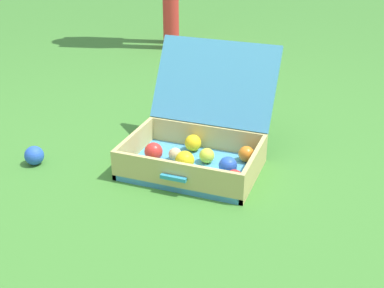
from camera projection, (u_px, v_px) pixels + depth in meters
name	position (u px, v px, depth m)	size (l,w,h in m)	color
ground_plane	(171.00, 174.00, 2.18)	(16.00, 16.00, 0.00)	#3D7A2D
open_suitcase	(199.00, 141.00, 2.23)	(0.57, 0.63, 0.49)	#4799C6
stray_ball_on_grass	(34.00, 155.00, 2.25)	(0.09, 0.09, 0.09)	blue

